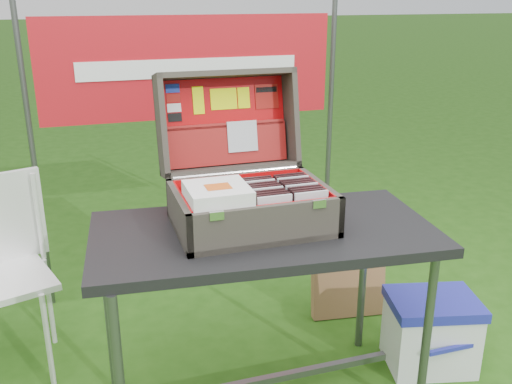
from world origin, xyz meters
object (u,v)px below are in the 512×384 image
object	(u,v)px
table	(263,321)
cooler	(431,332)
chair	(2,284)
cardboard_box	(348,279)
suitcase	(247,154)

from	to	relation	value
table	cooler	size ratio (longest dim) A/B	3.27
chair	cardboard_box	xyz separation A→B (m)	(1.72, -0.02, -0.24)
table	chair	bearing A→B (deg)	155.90
suitcase	chair	bearing A→B (deg)	153.95
table	chair	distance (m)	1.20
cooler	suitcase	bearing A→B (deg)	-171.14
suitcase	chair	world-z (taller)	suitcase
suitcase	chair	xyz separation A→B (m)	(-1.00, 0.49, -0.65)
suitcase	chair	distance (m)	1.29
chair	suitcase	bearing A→B (deg)	-43.86
chair	table	bearing A→B (deg)	-47.20
cooler	cardboard_box	size ratio (longest dim) A/B	0.95
suitcase	cardboard_box	size ratio (longest dim) A/B	1.39
suitcase	cooler	world-z (taller)	suitcase
suitcase	cooler	distance (m)	1.28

